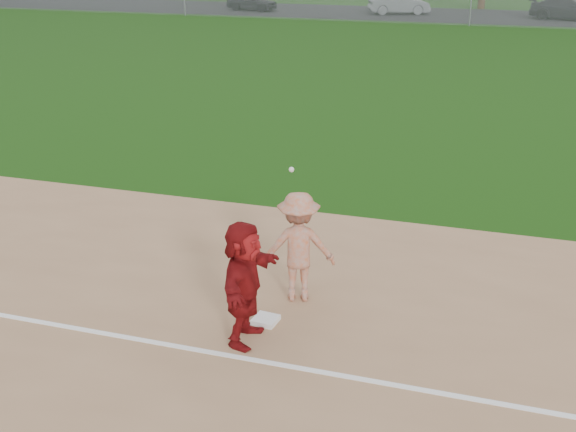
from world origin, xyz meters
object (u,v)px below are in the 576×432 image
(car_mid, at_px, (399,4))
(car_right, at_px, (567,9))
(car_left, at_px, (252,1))
(base_runner, at_px, (244,283))
(first_base, at_px, (266,320))

(car_mid, height_order, car_right, car_mid)
(car_right, bearing_deg, car_mid, 100.84)
(car_left, bearing_deg, base_runner, -149.80)
(car_left, height_order, car_mid, car_mid)
(first_base, relative_size, base_runner, 0.19)
(car_mid, bearing_deg, base_runner, 165.44)
(car_mid, xyz_separation_m, car_right, (11.52, -0.12, -0.01))
(first_base, distance_m, car_left, 47.51)
(car_left, bearing_deg, car_mid, -76.33)
(first_base, bearing_deg, car_left, 110.52)
(car_left, distance_m, car_mid, 11.16)
(first_base, height_order, car_right, car_right)
(base_runner, relative_size, car_mid, 0.42)
(first_base, xyz_separation_m, car_right, (6.01, 45.07, 0.66))
(base_runner, distance_m, car_left, 47.99)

